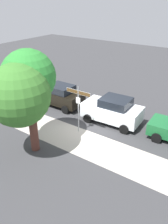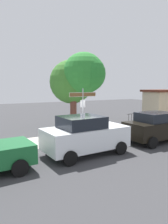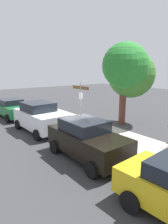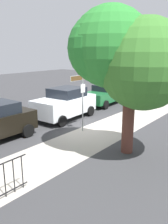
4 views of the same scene
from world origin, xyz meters
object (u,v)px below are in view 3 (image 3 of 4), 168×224
at_px(street_sign, 81,96).
at_px(car_black, 87,139).
at_px(car_white, 40,117).
at_px(car_green, 11,108).
at_px(shade_tree, 128,71).

relative_size(street_sign, car_black, 0.77).
relative_size(car_white, car_black, 1.02).
bearing_deg(street_sign, car_green, -156.59).
xyz_separation_m(car_white, car_black, (4.91, -0.02, -0.05)).
xyz_separation_m(street_sign, car_green, (-6.16, -2.67, -1.44)).
xyz_separation_m(car_green, car_white, (4.96, 0.29, 0.15)).
xyz_separation_m(shade_tree, car_black, (2.47, -5.46, -2.97)).
relative_size(street_sign, shade_tree, 0.55).
distance_m(car_white, car_black, 4.91).
distance_m(street_sign, shade_tree, 3.69).
bearing_deg(shade_tree, car_green, -142.22).
bearing_deg(car_black, street_sign, 146.65).
xyz_separation_m(car_green, car_black, (9.87, 0.27, 0.10)).
xyz_separation_m(street_sign, car_black, (3.71, -2.39, -1.34)).
xyz_separation_m(shade_tree, car_green, (-7.40, -5.74, -3.06)).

